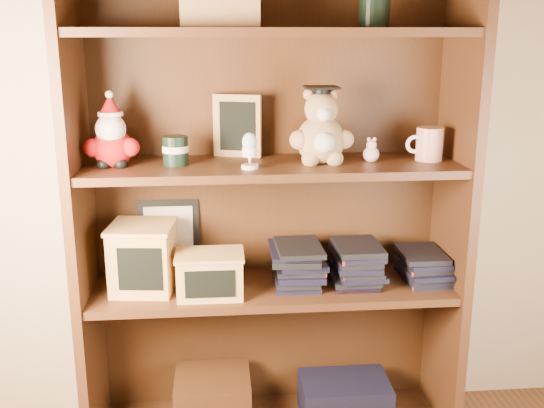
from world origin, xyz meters
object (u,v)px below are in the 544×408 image
Objects in this scene: bookcase at (270,212)px; teacher_mug at (429,144)px; grad_teddy_bear at (321,133)px; treats_box at (143,257)px.

teacher_mug is (0.49, -0.05, 0.22)m from bookcase.
treats_box is at bearing 179.35° from grad_teddy_bear.
bookcase is 0.54m from teacher_mug.
treats_box is at bearing -179.94° from teacher_mug.
bookcase is 13.72× the size of teacher_mug.
grad_teddy_bear is 0.34m from teacher_mug.
treats_box is (-0.40, -0.05, -0.12)m from bookcase.
bookcase is 6.69× the size of grad_teddy_bear.
bookcase is 0.42m from treats_box.
teacher_mug is at bearing -5.87° from bookcase.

